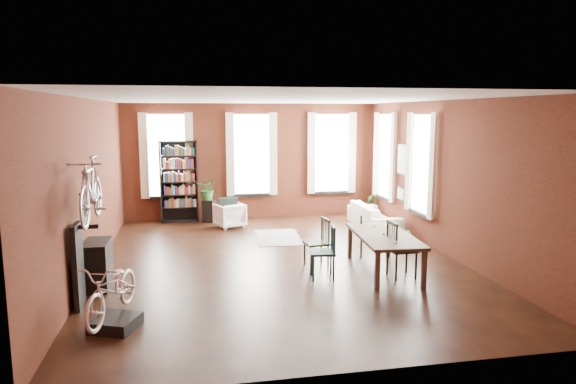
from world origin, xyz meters
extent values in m
plane|color=black|center=(0.00, 0.00, 0.00)|extent=(9.00, 9.00, 0.00)
cube|color=silver|center=(0.00, 0.00, 3.20)|extent=(7.00, 9.00, 0.04)
cube|color=#401810|center=(0.00, 4.50, 1.60)|extent=(7.00, 0.04, 3.20)
cube|color=#401810|center=(0.00, -4.50, 1.60)|extent=(7.00, 0.04, 3.20)
cube|color=#401810|center=(-3.50, 0.00, 1.60)|extent=(0.04, 9.00, 3.20)
cube|color=#401810|center=(3.50, 0.00, 1.60)|extent=(0.04, 9.00, 3.20)
cube|color=white|center=(-2.30, 4.47, 1.80)|extent=(1.00, 0.04, 2.20)
cube|color=beige|center=(-2.30, 4.40, 1.80)|extent=(1.40, 0.06, 2.30)
cube|color=white|center=(0.00, 4.47, 1.80)|extent=(1.00, 0.04, 2.20)
cube|color=beige|center=(0.00, 4.40, 1.80)|extent=(1.40, 0.06, 2.30)
cube|color=white|center=(2.30, 4.47, 1.80)|extent=(1.00, 0.04, 2.20)
cube|color=beige|center=(2.30, 4.40, 1.80)|extent=(1.40, 0.06, 2.30)
cube|color=white|center=(3.47, 1.00, 1.80)|extent=(0.04, 1.00, 2.20)
cube|color=beige|center=(3.40, 1.00, 1.80)|extent=(0.06, 1.40, 2.30)
cube|color=white|center=(3.47, 3.20, 1.80)|extent=(0.04, 1.00, 2.20)
cube|color=beige|center=(3.40, 3.20, 1.80)|extent=(0.06, 1.40, 2.30)
cube|color=black|center=(3.46, 2.10, 1.80)|extent=(0.04, 0.55, 0.75)
cube|color=black|center=(3.46, 2.10, 0.95)|extent=(0.04, 0.45, 0.35)
cube|color=#4B3B2D|center=(1.80, -1.00, 0.36)|extent=(1.12, 2.18, 0.72)
cube|color=#173032|center=(0.59, -1.14, 0.48)|extent=(0.50, 0.50, 0.96)
cube|color=#1F2E1B|center=(0.65, -0.44, 0.47)|extent=(0.48, 0.48, 0.93)
cube|color=black|center=(2.01, -1.33, 0.51)|extent=(0.49, 0.49, 1.02)
cube|color=#163132|center=(1.89, 0.03, 0.44)|extent=(0.52, 0.52, 0.88)
cube|color=black|center=(-2.00, 4.30, 1.10)|extent=(1.00, 0.32, 2.20)
imported|color=white|center=(-0.73, 3.33, 0.35)|extent=(0.85, 0.83, 0.69)
imported|color=beige|center=(2.95, 2.60, 0.41)|extent=(0.61, 2.08, 0.81)
cube|color=black|center=(0.31, 1.98, 0.01)|extent=(1.13, 1.71, 0.01)
cube|color=black|center=(-2.76, -2.73, 0.08)|extent=(0.74, 0.74, 0.16)
cube|color=black|center=(-3.40, -1.80, 0.65)|extent=(0.16, 0.60, 1.30)
cube|color=black|center=(-3.28, -0.90, 0.40)|extent=(0.40, 0.80, 0.80)
cube|color=black|center=(-1.22, 4.10, 0.30)|extent=(0.40, 0.40, 0.61)
imported|color=#306026|center=(3.28, 3.93, 0.15)|extent=(0.46, 0.71, 0.29)
imported|color=#346026|center=(2.90, 0.36, 0.09)|extent=(0.52, 0.51, 0.17)
imported|color=beige|center=(-2.78, -2.72, 0.93)|extent=(0.73, 0.92, 1.52)
imported|color=#A5A8AD|center=(-3.15, -1.80, 2.13)|extent=(0.47, 1.00, 1.66)
imported|color=#2B6227|center=(-1.24, 4.09, 0.85)|extent=(0.74, 0.78, 0.48)
camera|label=1|loc=(-1.69, -9.75, 2.94)|focal=32.00mm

